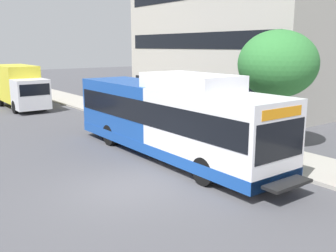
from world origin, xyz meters
TOP-DOWN VIEW (x-y plane):
  - ground_plane at (0.00, 8.00)m, footprint 120.00×120.00m
  - sidewalk_curb at (7.00, 6.00)m, footprint 3.00×56.00m
  - transit_bus at (3.51, 2.23)m, footprint 2.58×12.25m
  - street_tree_near_stop at (8.12, 0.32)m, footprint 3.54×3.54m
  - box_truck_background at (2.21, 19.64)m, footprint 2.32×7.01m

SIDE VIEW (x-z plane):
  - ground_plane at x=0.00m, z-range 0.00..0.00m
  - sidewalk_curb at x=7.00m, z-range 0.00..0.14m
  - transit_bus at x=3.51m, z-range -0.12..3.53m
  - box_truck_background at x=2.21m, z-range 0.12..3.37m
  - street_tree_near_stop at x=8.12m, z-range 1.27..6.56m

